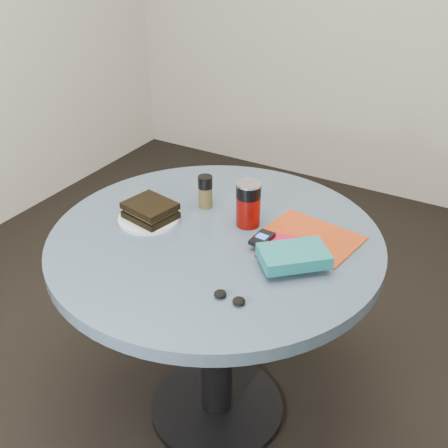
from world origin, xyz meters
The scene contains 11 objects.
ground centered at (0.00, 0.00, 0.00)m, with size 4.00×4.00×0.00m, color black.
table centered at (0.00, 0.00, 0.59)m, with size 1.00×1.00×0.75m.
plate centered at (-0.23, -0.02, 0.76)m, with size 0.19×0.19×0.01m, color white.
sandwich centered at (-0.22, -0.02, 0.79)m, with size 0.17×0.15×0.05m.
soda_can centered at (0.05, 0.11, 0.82)m, with size 0.09×0.09×0.14m.
pepper_grinder centered at (-0.12, 0.14, 0.81)m, with size 0.06×0.06×0.11m.
magazine centered at (0.25, 0.13, 0.75)m, with size 0.27×0.21×0.00m, color #9A320E.
red_book centered at (0.23, 0.03, 0.76)m, with size 0.18×0.12×0.01m, color #A40D28.
novel centered at (0.27, -0.03, 0.79)m, with size 0.18×0.12×0.04m, color #156065.
mp3_player centered at (0.15, 0.02, 0.78)m, with size 0.05×0.08×0.01m.
headphones centered at (0.19, -0.25, 0.76)m, with size 0.09×0.04×0.02m.
Camera 1 is at (0.74, -1.22, 1.64)m, focal length 45.00 mm.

